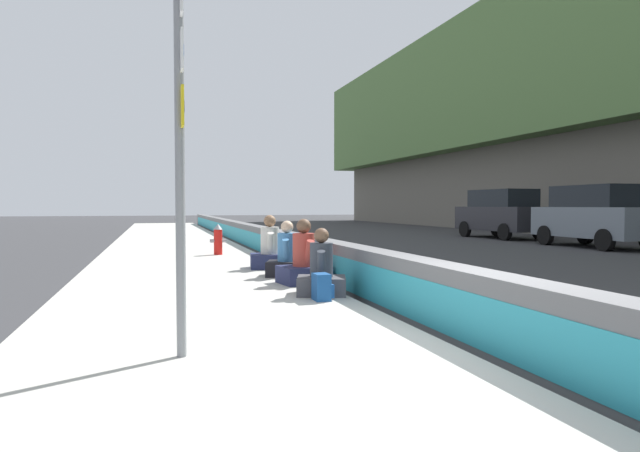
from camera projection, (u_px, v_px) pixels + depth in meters
name	position (u px, v px, depth m)	size (l,w,h in m)	color
ground_plane	(477.00, 349.00, 5.97)	(160.00, 160.00, 0.00)	#353538
sidewalk_strip	(231.00, 363.00, 5.21)	(80.00, 4.40, 0.14)	#B5B2A8
jersey_barrier	(477.00, 310.00, 5.95)	(76.00, 0.45, 0.85)	slate
route_sign_post	(180.00, 131.00, 5.09)	(0.44, 0.09, 3.60)	gray
fire_hydrant	(218.00, 239.00, 15.76)	(0.26, 0.46, 0.88)	red
seated_person_foreground	(321.00, 274.00, 8.73)	(0.84, 0.91, 1.06)	#424247
seated_person_middle	(304.00, 263.00, 9.99)	(0.83, 0.93, 1.17)	#23284C
seated_person_rear	(287.00, 259.00, 11.03)	(0.89, 0.97, 1.10)	black
seated_person_far	(270.00, 252.00, 12.40)	(0.84, 0.95, 1.19)	#23284C
backpack	(322.00, 287.00, 8.20)	(0.32, 0.28, 0.40)	navy
parked_car_third	(595.00, 215.00, 20.23)	(4.86, 2.18, 2.28)	slate
parked_car_fourth	(501.00, 213.00, 25.90)	(4.86, 2.19, 2.28)	#28282D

